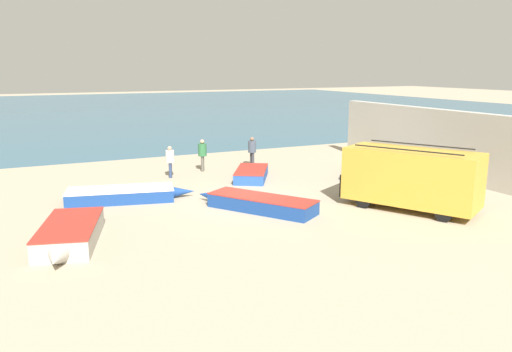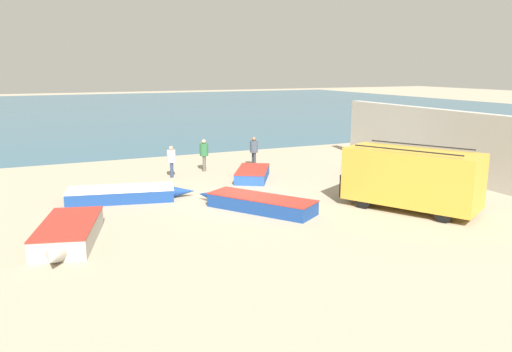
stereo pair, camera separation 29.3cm
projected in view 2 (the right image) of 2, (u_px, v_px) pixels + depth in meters
The scene contains 12 objects.
ground_plane at pixel (247, 201), 21.01m from camera, with size 200.00×200.00×0.00m, color tan.
sea_water at pixel (94, 109), 67.26m from camera, with size 120.00×80.00×0.01m, color #33607A.
harbor_wall at pixel (434, 142), 26.01m from camera, with size 0.50×14.10×3.43m, color #BCB7AD.
parked_van at pixel (411, 177), 19.45m from camera, with size 4.21×5.46×2.51m.
fishing_rowboat_0 at pixel (253, 173), 25.17m from camera, with size 2.84×3.74×0.53m.
fishing_rowboat_1 at pixel (361, 169), 26.21m from camera, with size 4.28×4.69×0.53m.
fishing_rowboat_2 at pixel (124, 194), 21.08m from camera, with size 5.41×2.54×0.54m.
fishing_rowboat_3 at pixel (258, 203), 19.62m from camera, with size 3.70×4.91×0.57m.
fishing_rowboat_4 at pixel (68, 234), 15.86m from camera, with size 2.56×4.55×0.66m.
fisherman_0 at pixel (204, 152), 26.86m from camera, with size 0.46×0.46×1.73m.
fisherman_1 at pixel (254, 149), 28.05m from camera, with size 0.44×0.44×1.69m.
fisherman_2 at pixel (171, 159), 25.31m from camera, with size 0.43×0.43×1.62m.
Camera 2 is at (-8.07, -18.64, 5.50)m, focal length 35.00 mm.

